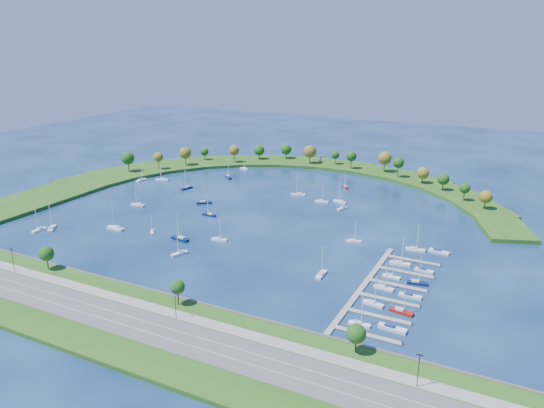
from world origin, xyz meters
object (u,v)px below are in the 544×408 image
at_px(moored_boat_15, 162,179).
at_px(docked_boat_10, 415,249).
at_px(moored_boat_2, 209,214).
at_px(moored_boat_5, 340,201).
at_px(moored_boat_21, 322,201).
at_px(docked_boat_1, 392,328).
at_px(moored_boat_9, 180,238).
at_px(moored_boat_4, 152,231).
at_px(moored_boat_20, 321,274).
at_px(harbor_tower, 320,159).
at_px(moored_boat_1, 204,202).
at_px(moored_boat_18, 116,228).
at_px(docked_boat_8, 400,263).
at_px(docked_boat_6, 391,276).
at_px(moored_boat_17, 298,194).
at_px(docked_boat_2, 373,303).
at_px(docked_boat_7, 417,282).
at_px(moored_boat_10, 138,204).
at_px(docked_boat_0, 359,323).
at_px(docked_boat_11, 439,251).
at_px(dock_system, 382,290).
at_px(moored_boat_12, 52,228).
at_px(moored_boat_11, 187,188).
at_px(docked_boat_4, 384,287).
at_px(moored_boat_7, 342,208).
at_px(moored_boat_16, 219,239).
at_px(moored_boat_13, 354,240).
at_px(docked_boat_3, 401,311).
at_px(moored_boat_19, 345,186).
at_px(moored_boat_8, 39,229).
at_px(moored_boat_0, 141,180).
at_px(moored_boat_14, 228,177).
at_px(docked_boat_9, 424,270).

height_order(moored_boat_15, docked_boat_10, docked_boat_10).
relative_size(moored_boat_2, moored_boat_5, 0.95).
relative_size(moored_boat_21, docked_boat_1, 1.19).
bearing_deg(moored_boat_9, moored_boat_5, -110.44).
distance_m(moored_boat_4, moored_boat_20, 92.36).
height_order(harbor_tower, moored_boat_1, moored_boat_1).
bearing_deg(harbor_tower, docked_boat_1, -62.21).
distance_m(moored_boat_9, docked_boat_10, 108.45).
distance_m(moored_boat_4, moored_boat_18, 19.80).
distance_m(moored_boat_9, docked_boat_8, 101.25).
bearing_deg(moored_boat_5, moored_boat_18, 60.54).
distance_m(moored_boat_18, docked_boat_6, 137.00).
xyz_separation_m(moored_boat_17, moored_boat_18, (-57.03, -94.69, 0.05)).
xyz_separation_m(docked_boat_2, docked_boat_7, (10.49, 23.92, 0.02)).
height_order(moored_boat_10, docked_boat_0, moored_boat_10).
relative_size(moored_boat_15, docked_boat_11, 1.32).
height_order(dock_system, moored_boat_12, moored_boat_12).
relative_size(moored_boat_11, moored_boat_18, 0.87).
height_order(moored_boat_15, docked_boat_4, moored_boat_15).
bearing_deg(moored_boat_7, moored_boat_11, -66.38).
height_order(moored_boat_11, docked_boat_0, moored_boat_11).
height_order(moored_boat_15, moored_boat_16, moored_boat_15).
bearing_deg(moored_boat_13, docked_boat_2, -87.80).
relative_size(moored_boat_2, moored_boat_16, 1.01).
distance_m(moored_boat_9, docked_boat_1, 114.87).
height_order(moored_boat_11, moored_boat_18, moored_boat_18).
distance_m(moored_boat_5, docked_boat_8, 88.11).
relative_size(moored_boat_18, docked_boat_3, 1.15).
distance_m(moored_boat_10, moored_boat_11, 41.28).
xyz_separation_m(dock_system, moored_boat_19, (-59.97, 128.62, 0.51)).
bearing_deg(docked_boat_0, moored_boat_7, 109.12).
xyz_separation_m(moored_boat_19, docked_boat_4, (60.20, -127.11, 0.03)).
distance_m(harbor_tower, moored_boat_10, 151.56).
xyz_separation_m(moored_boat_2, docked_boat_7, (117.26, -31.74, 0.02)).
height_order(moored_boat_12, docked_boat_3, moored_boat_12).
distance_m(moored_boat_11, moored_boat_18, 76.87).
height_order(moored_boat_8, moored_boat_11, moored_boat_11).
relative_size(moored_boat_9, docked_boat_1, 1.42).
bearing_deg(moored_boat_18, moored_boat_8, 31.20).
bearing_deg(docked_boat_11, moored_boat_19, 141.30).
bearing_deg(moored_boat_8, moored_boat_1, 146.58).
distance_m(moored_boat_2, docked_boat_0, 128.43).
bearing_deg(docked_boat_11, moored_boat_8, -151.78).
relative_size(moored_boat_18, docked_boat_7, 1.16).
height_order(dock_system, moored_boat_9, moored_boat_9).
distance_m(moored_boat_0, moored_boat_14, 57.81).
xyz_separation_m(moored_boat_10, docked_boat_9, (163.09, -15.13, -0.33)).
relative_size(moored_boat_16, docked_boat_3, 0.91).
bearing_deg(docked_boat_4, docked_boat_2, -84.90).
bearing_deg(moored_boat_9, moored_boat_21, -106.55).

